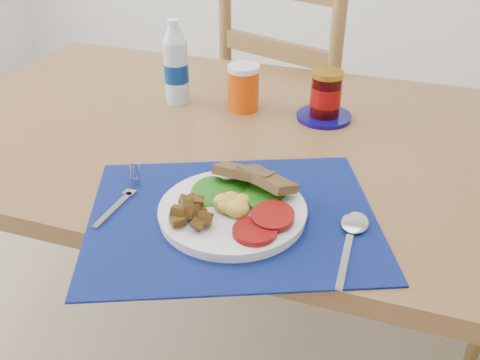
% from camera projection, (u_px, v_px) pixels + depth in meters
% --- Properties ---
extents(table, '(1.40, 0.90, 0.75)m').
position_uv_depth(table, '(223.00, 159.00, 1.28)').
color(table, brown).
rests_on(table, ground).
extents(chair_far, '(0.58, 0.57, 1.24)m').
position_uv_depth(chair_far, '(297.00, 89.00, 1.79)').
color(chair_far, brown).
rests_on(chair_far, ground).
extents(placemat, '(0.61, 0.55, 0.00)m').
position_uv_depth(placemat, '(233.00, 217.00, 0.93)').
color(placemat, '#040731').
rests_on(placemat, table).
extents(breakfast_plate, '(0.25, 0.25, 0.06)m').
position_uv_depth(breakfast_plate, '(229.00, 208.00, 0.92)').
color(breakfast_plate, silver).
rests_on(breakfast_plate, placemat).
extents(fork, '(0.02, 0.17, 0.00)m').
position_uv_depth(fork, '(123.00, 199.00, 0.97)').
color(fork, '#B2B5BA').
rests_on(fork, placemat).
extents(spoon, '(0.05, 0.20, 0.01)m').
position_uv_depth(spoon, '(352.00, 234.00, 0.88)').
color(spoon, '#B2B5BA').
rests_on(spoon, placemat).
extents(water_bottle, '(0.06, 0.06, 0.21)m').
position_uv_depth(water_bottle, '(176.00, 67.00, 1.32)').
color(water_bottle, '#ADBFCC').
rests_on(water_bottle, table).
extents(juice_glass, '(0.08, 0.08, 0.11)m').
position_uv_depth(juice_glass, '(243.00, 89.00, 1.30)').
color(juice_glass, '#D14205').
rests_on(juice_glass, table).
extents(jam_on_saucer, '(0.13, 0.13, 0.12)m').
position_uv_depth(jam_on_saucer, '(326.00, 98.00, 1.25)').
color(jam_on_saucer, '#0B0559').
rests_on(jam_on_saucer, table).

